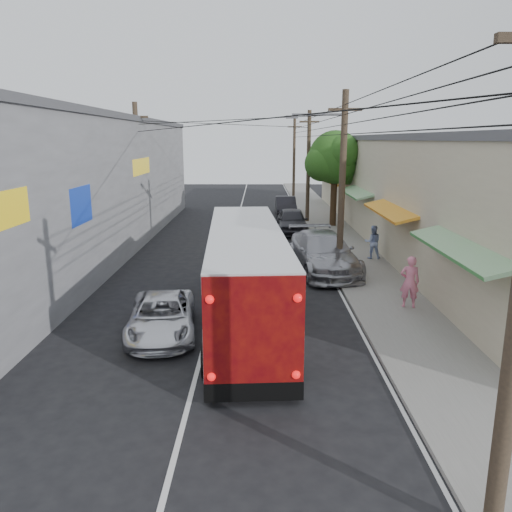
{
  "coord_description": "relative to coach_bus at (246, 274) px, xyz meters",
  "views": [
    {
      "loc": [
        1.63,
        -8.49,
        6.01
      ],
      "look_at": [
        1.53,
        8.76,
        1.95
      ],
      "focal_mm": 35.0,
      "sensor_mm": 36.0,
      "label": 1
    }
  ],
  "objects": [
    {
      "name": "parked_car_mid",
      "position": [
        2.61,
        16.25,
        -0.84
      ],
      "size": [
        1.91,
        4.73,
        1.61
      ],
      "primitive_type": "imported",
      "rotation": [
        0.0,
        0.0,
        0.0
      ],
      "color": "#29292F",
      "rests_on": "ground"
    },
    {
      "name": "parked_car_far",
      "position": [
        2.61,
        24.17,
        -0.9
      ],
      "size": [
        1.58,
        4.51,
        1.49
      ],
      "primitive_type": "imported",
      "rotation": [
        0.0,
        0.0,
        0.0
      ],
      "color": "black",
      "rests_on": "ground"
    },
    {
      "name": "utility_poles",
      "position": [
        1.93,
        12.93,
        2.48
      ],
      "size": [
        11.8,
        45.28,
        8.0
      ],
      "color": "#473828",
      "rests_on": "ground"
    },
    {
      "name": "building_right",
      "position": [
        9.79,
        14.61,
        1.5
      ],
      "size": [
        7.09,
        40.0,
        6.25
      ],
      "color": "#C2B89A",
      "rests_on": "ground"
    },
    {
      "name": "pedestrian_near",
      "position": [
        5.81,
        1.2,
        -0.59
      ],
      "size": [
        0.75,
        0.56,
        1.88
      ],
      "primitive_type": "imported",
      "rotation": [
        0.0,
        0.0,
        2.97
      ],
      "color": "pink",
      "rests_on": "sidewalk"
    },
    {
      "name": "ground",
      "position": [
        -1.19,
        -7.39,
        -1.65
      ],
      "size": [
        120.0,
        120.0,
        0.0
      ],
      "primitive_type": "plane",
      "color": "black",
      "rests_on": "ground"
    },
    {
      "name": "street_tree",
      "position": [
        5.68,
        18.62,
        3.03
      ],
      "size": [
        4.4,
        4.0,
        6.6
      ],
      "color": "#3F2B19",
      "rests_on": "ground"
    },
    {
      "name": "building_left",
      "position": [
        -9.69,
        10.6,
        2.0
      ],
      "size": [
        7.2,
        36.0,
        7.25
      ],
      "color": "gray",
      "rests_on": "ground"
    },
    {
      "name": "coach_bus",
      "position": [
        0.0,
        0.0,
        0.0
      ],
      "size": [
        3.06,
        11.16,
        3.18
      ],
      "rotation": [
        0.0,
        0.0,
        0.06
      ],
      "color": "silver",
      "rests_on": "ground"
    },
    {
      "name": "parked_suv",
      "position": [
        3.41,
        6.52,
        -0.75
      ],
      "size": [
        3.27,
        6.46,
        1.8
      ],
      "primitive_type": "imported",
      "rotation": [
        0.0,
        0.0,
        0.12
      ],
      "color": "#9C9DA4",
      "rests_on": "ground"
    },
    {
      "name": "pedestrian_far",
      "position": [
        6.17,
        8.7,
        -0.68
      ],
      "size": [
        0.86,
        0.69,
        1.69
      ],
      "primitive_type": "imported",
      "rotation": [
        0.0,
        0.0,
        3.08
      ],
      "color": "#96A9DA",
      "rests_on": "sidewalk"
    },
    {
      "name": "jeepney",
      "position": [
        -2.59,
        -1.15,
        -1.04
      ],
      "size": [
        2.54,
        4.6,
        1.22
      ],
      "primitive_type": "imported",
      "rotation": [
        0.0,
        0.0,
        0.12
      ],
      "color": "silver",
      "rests_on": "ground"
    },
    {
      "name": "sidewalk",
      "position": [
        5.31,
        12.61,
        -1.59
      ],
      "size": [
        3.0,
        80.0,
        0.12
      ],
      "primitive_type": "cube",
      "color": "slate",
      "rests_on": "ground"
    }
  ]
}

